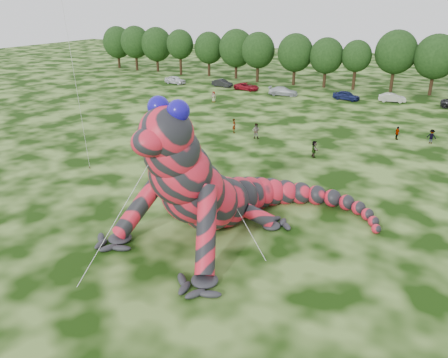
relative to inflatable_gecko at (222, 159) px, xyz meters
name	(u,v)px	position (x,y,z in m)	size (l,w,h in m)	color
ground	(172,218)	(-3.77, -0.94, -5.03)	(240.00, 240.00, 0.00)	#16330A
inflatable_gecko	(222,159)	(0.00, 0.00, 0.00)	(16.93, 20.10, 10.05)	red
tree_0	(118,47)	(-58.33, 58.29, -0.27)	(6.91, 6.22, 9.51)	black
tree_1	(136,48)	(-52.13, 57.11, -0.12)	(6.74, 6.07, 9.81)	black
tree_2	(157,49)	(-46.79, 57.82, -0.20)	(7.04, 6.34, 9.64)	black
tree_3	(180,52)	(-39.49, 56.12, -0.30)	(5.81, 5.23, 9.44)	black
tree_4	(209,54)	(-33.41, 57.77, -0.50)	(6.22, 5.60, 9.06)	black
tree_5	(236,54)	(-26.90, 57.49, -0.13)	(7.16, 6.44, 9.80)	black
tree_6	(258,57)	(-21.33, 55.74, -0.28)	(6.52, 5.86, 9.49)	black
tree_7	(295,59)	(-13.85, 55.86, -0.29)	(6.68, 6.01, 9.48)	black
tree_8	(326,63)	(-7.99, 56.04, -0.55)	(6.14, 5.53, 8.94)	black
tree_9	(356,65)	(-2.71, 56.40, -0.69)	(5.27, 4.74, 8.68)	black
tree_10	(395,61)	(3.62, 57.63, 0.23)	(7.09, 6.38, 10.50)	black
tree_11	(435,65)	(10.01, 57.25, 0.01)	(7.01, 6.31, 10.07)	black
car_0	(175,80)	(-34.59, 46.43, -4.27)	(1.78, 4.42, 1.50)	white
car_1	(222,83)	(-25.07, 47.88, -4.35)	(1.44, 4.12, 1.36)	black
car_2	(247,86)	(-19.63, 47.00, -4.38)	(2.14, 4.65, 1.29)	maroon
car_3	(283,91)	(-12.14, 45.54, -4.31)	(2.01, 4.95, 1.44)	silver
car_4	(346,95)	(-1.74, 46.81, -4.29)	(1.73, 4.31, 1.47)	#171F51
car_5	(392,98)	(5.08, 48.66, -4.34)	(1.45, 4.15, 1.37)	#B8B6AA
spectator_3	(397,133)	(8.50, 27.67, -4.25)	(0.91, 0.38, 1.56)	gray
spectator_4	(214,97)	(-20.21, 35.64, -4.21)	(0.80, 0.52, 1.64)	gray
spectator_1	(256,131)	(-6.28, 20.51, -4.11)	(0.89, 0.70, 1.84)	gray
spectator_5	(314,149)	(1.68, 17.30, -4.16)	(1.60, 0.51, 1.73)	gray
spectator_2	(432,137)	(12.12, 27.84, -4.20)	(1.07, 0.61, 1.65)	gray
spectator_0	(234,126)	(-9.55, 21.42, -4.14)	(0.65, 0.42, 1.78)	gray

